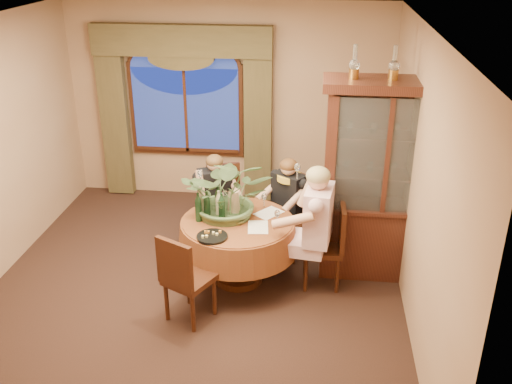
# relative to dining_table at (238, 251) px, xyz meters

# --- Properties ---
(floor) EXTENTS (5.00, 5.00, 0.00)m
(floor) POSITION_rel_dining_table_xyz_m (-0.45, -0.23, -0.38)
(floor) COLOR black
(floor) RESTS_ON ground
(wall_back) EXTENTS (4.50, 0.00, 4.50)m
(wall_back) POSITION_rel_dining_table_xyz_m (-0.45, 2.27, 1.02)
(wall_back) COLOR #9D7354
(wall_back) RESTS_ON ground
(wall_right) EXTENTS (0.00, 5.00, 5.00)m
(wall_right) POSITION_rel_dining_table_xyz_m (1.80, -0.23, 1.02)
(wall_right) COLOR #9D7354
(wall_right) RESTS_ON ground
(ceiling) EXTENTS (5.00, 5.00, 0.00)m
(ceiling) POSITION_rel_dining_table_xyz_m (-0.45, -0.23, 2.42)
(ceiling) COLOR white
(ceiling) RESTS_ON wall_back
(window) EXTENTS (1.62, 0.10, 1.32)m
(window) POSITION_rel_dining_table_xyz_m (-1.05, 2.20, 0.92)
(window) COLOR navy
(window) RESTS_ON wall_back
(arched_transom) EXTENTS (1.60, 0.06, 0.44)m
(arched_transom) POSITION_rel_dining_table_xyz_m (-1.05, 2.20, 1.71)
(arched_transom) COLOR navy
(arched_transom) RESTS_ON wall_back
(drapery_left) EXTENTS (0.38, 0.14, 2.32)m
(drapery_left) POSITION_rel_dining_table_xyz_m (-2.08, 2.15, 0.80)
(drapery_left) COLOR #433B21
(drapery_left) RESTS_ON floor
(drapery_right) EXTENTS (0.38, 0.14, 2.32)m
(drapery_right) POSITION_rel_dining_table_xyz_m (-0.02, 2.15, 0.80)
(drapery_right) COLOR #433B21
(drapery_right) RESTS_ON floor
(swag_valance) EXTENTS (2.45, 0.16, 0.42)m
(swag_valance) POSITION_rel_dining_table_xyz_m (-1.05, 2.12, 1.90)
(swag_valance) COLOR #433B21
(swag_valance) RESTS_ON wall_back
(dining_table) EXTENTS (1.55, 1.55, 0.75)m
(dining_table) POSITION_rel_dining_table_xyz_m (0.00, 0.00, 0.00)
(dining_table) COLOR maroon
(dining_table) RESTS_ON floor
(china_cabinet) EXTENTS (1.39, 0.55, 2.24)m
(china_cabinet) POSITION_rel_dining_table_xyz_m (1.54, 0.36, 0.75)
(china_cabinet) COLOR black
(china_cabinet) RESTS_ON floor
(oil_lamp_left) EXTENTS (0.11, 0.11, 0.34)m
(oil_lamp_left) POSITION_rel_dining_table_xyz_m (1.15, 0.36, 2.04)
(oil_lamp_left) COLOR #A5722D
(oil_lamp_left) RESTS_ON china_cabinet
(oil_lamp_center) EXTENTS (0.11, 0.11, 0.34)m
(oil_lamp_center) POSITION_rel_dining_table_xyz_m (1.54, 0.36, 2.04)
(oil_lamp_center) COLOR #A5722D
(oil_lamp_center) RESTS_ON china_cabinet
(oil_lamp_right) EXTENTS (0.11, 0.11, 0.34)m
(oil_lamp_right) POSITION_rel_dining_table_xyz_m (1.93, 0.36, 2.04)
(oil_lamp_right) COLOR #A5722D
(oil_lamp_right) RESTS_ON china_cabinet
(chair_right) EXTENTS (0.44, 0.44, 0.96)m
(chair_right) POSITION_rel_dining_table_xyz_m (0.92, 0.04, 0.10)
(chair_right) COLOR black
(chair_right) RESTS_ON floor
(chair_back_right) EXTENTS (0.59, 0.59, 0.96)m
(chair_back_right) POSITION_rel_dining_table_xyz_m (0.58, 0.66, 0.10)
(chair_back_right) COLOR black
(chair_back_right) RESTS_ON floor
(chair_back) EXTENTS (0.53, 0.53, 0.96)m
(chair_back) POSITION_rel_dining_table_xyz_m (-0.28, 0.89, 0.10)
(chair_back) COLOR black
(chair_back) RESTS_ON floor
(chair_front_left) EXTENTS (0.57, 0.57, 0.96)m
(chair_front_left) POSITION_rel_dining_table_xyz_m (-0.38, -0.73, 0.10)
(chair_front_left) COLOR black
(chair_front_left) RESTS_ON floor
(person_pink) EXTENTS (0.54, 0.58, 1.46)m
(person_pink) POSITION_rel_dining_table_xyz_m (0.86, -0.11, 0.36)
(person_pink) COLOR beige
(person_pink) RESTS_ON floor
(person_back) EXTENTS (0.57, 0.56, 1.22)m
(person_back) POSITION_rel_dining_table_xyz_m (-0.39, 0.75, 0.23)
(person_back) COLOR black
(person_back) RESTS_ON floor
(person_scarf) EXTENTS (0.59, 0.58, 1.22)m
(person_scarf) POSITION_rel_dining_table_xyz_m (0.51, 0.72, 0.23)
(person_scarf) COLOR black
(person_scarf) RESTS_ON floor
(stoneware_vase) EXTENTS (0.15, 0.15, 0.28)m
(stoneware_vase) POSITION_rel_dining_table_xyz_m (-0.06, 0.15, 0.51)
(stoneware_vase) COLOR #8D7558
(stoneware_vase) RESTS_ON dining_table
(centerpiece_plant) EXTENTS (0.96, 1.07, 0.83)m
(centerpiece_plant) POSITION_rel_dining_table_xyz_m (-0.11, 0.13, 0.99)
(centerpiece_plant) COLOR #445F38
(centerpiece_plant) RESTS_ON dining_table
(olive_bowl) EXTENTS (0.14, 0.14, 0.05)m
(olive_bowl) POSITION_rel_dining_table_xyz_m (0.01, -0.06, 0.40)
(olive_bowl) COLOR #535B2B
(olive_bowl) RESTS_ON dining_table
(cheese_platter) EXTENTS (0.32, 0.32, 0.02)m
(cheese_platter) POSITION_rel_dining_table_xyz_m (-0.20, -0.40, 0.39)
(cheese_platter) COLOR black
(cheese_platter) RESTS_ON dining_table
(wine_bottle_0) EXTENTS (0.07, 0.07, 0.33)m
(wine_bottle_0) POSITION_rel_dining_table_xyz_m (-0.23, 0.14, 0.54)
(wine_bottle_0) COLOR black
(wine_bottle_0) RESTS_ON dining_table
(wine_bottle_1) EXTENTS (0.07, 0.07, 0.33)m
(wine_bottle_1) POSITION_rel_dining_table_xyz_m (-0.21, 0.02, 0.54)
(wine_bottle_1) COLOR tan
(wine_bottle_1) RESTS_ON dining_table
(wine_bottle_2) EXTENTS (0.07, 0.07, 0.33)m
(wine_bottle_2) POSITION_rel_dining_table_xyz_m (-0.33, -0.01, 0.54)
(wine_bottle_2) COLOR black
(wine_bottle_2) RESTS_ON dining_table
(wine_bottle_3) EXTENTS (0.07, 0.07, 0.33)m
(wine_bottle_3) POSITION_rel_dining_table_xyz_m (-0.41, -0.05, 0.54)
(wine_bottle_3) COLOR black
(wine_bottle_3) RESTS_ON dining_table
(wine_bottle_4) EXTENTS (0.07, 0.07, 0.33)m
(wine_bottle_4) POSITION_rel_dining_table_xyz_m (-0.42, 0.11, 0.54)
(wine_bottle_4) COLOR tan
(wine_bottle_4) RESTS_ON dining_table
(wine_bottle_5) EXTENTS (0.07, 0.07, 0.33)m
(wine_bottle_5) POSITION_rel_dining_table_xyz_m (-0.16, -0.03, 0.54)
(wine_bottle_5) COLOR black
(wine_bottle_5) RESTS_ON dining_table
(tasting_paper_0) EXTENTS (0.24, 0.32, 0.00)m
(tasting_paper_0) POSITION_rel_dining_table_xyz_m (0.24, -0.13, 0.38)
(tasting_paper_0) COLOR white
(tasting_paper_0) RESTS_ON dining_table
(tasting_paper_1) EXTENTS (0.35, 0.37, 0.00)m
(tasting_paper_1) POSITION_rel_dining_table_xyz_m (0.32, 0.21, 0.38)
(tasting_paper_1) COLOR white
(tasting_paper_1) RESTS_ON dining_table
(wine_glass_person_pink) EXTENTS (0.07, 0.07, 0.18)m
(wine_glass_person_pink) POSITION_rel_dining_table_xyz_m (0.43, -0.05, 0.46)
(wine_glass_person_pink) COLOR silver
(wine_glass_person_pink) RESTS_ON dining_table
(wine_glass_person_back) EXTENTS (0.07, 0.07, 0.18)m
(wine_glass_person_back) POSITION_rel_dining_table_xyz_m (-0.20, 0.39, 0.46)
(wine_glass_person_back) COLOR silver
(wine_glass_person_back) RESTS_ON dining_table
(wine_glass_person_scarf) EXTENTS (0.07, 0.07, 0.18)m
(wine_glass_person_scarf) POSITION_rel_dining_table_xyz_m (0.25, 0.36, 0.46)
(wine_glass_person_scarf) COLOR silver
(wine_glass_person_scarf) RESTS_ON dining_table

